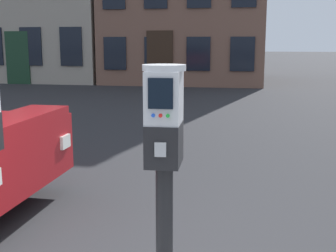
{
  "coord_description": "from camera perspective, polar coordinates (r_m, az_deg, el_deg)",
  "views": [
    {
      "loc": [
        0.68,
        -2.38,
        1.68
      ],
      "look_at": [
        0.24,
        -0.13,
        1.24
      ],
      "focal_mm": 47.51,
      "sensor_mm": 36.0,
      "label": 1
    }
  ],
  "objects": [
    {
      "name": "parking_meter_twin_adjacent",
      "position": [
        2.26,
        -0.49,
        -3.41
      ],
      "size": [
        0.23,
        0.26,
        1.43
      ],
      "rotation": [
        0.0,
        0.0,
        -1.52
      ],
      "color": "black",
      "rests_on": "sidewalk_slab"
    }
  ]
}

